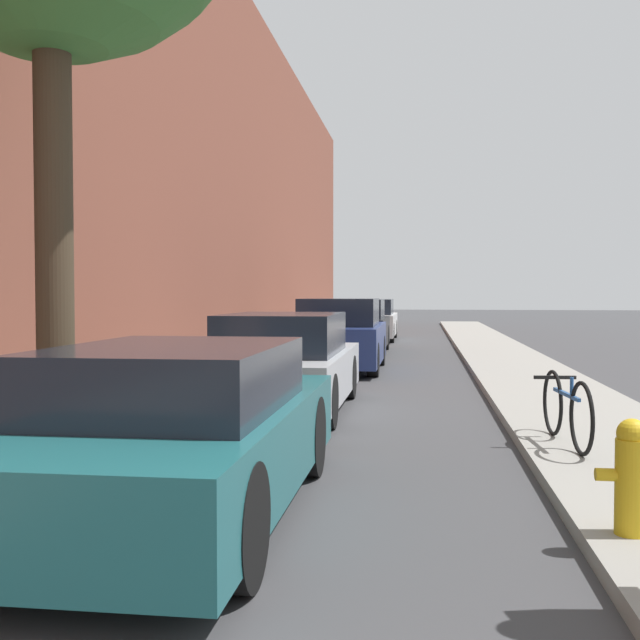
{
  "coord_description": "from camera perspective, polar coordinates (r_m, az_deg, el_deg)",
  "views": [
    {
      "loc": [
        0.88,
        0.95,
        1.65
      ],
      "look_at": [
        -0.49,
        11.19,
        1.27
      ],
      "focal_mm": 42.36,
      "sensor_mm": 36.0,
      "label": 1
    }
  ],
  "objects": [
    {
      "name": "parked_car_white",
      "position": [
        26.39,
        3.84,
        -0.05
      ],
      "size": [
        1.74,
        4.48,
        1.43
      ],
      "color": "black",
      "rests_on": "ground"
    },
    {
      "name": "building_facade_left",
      "position": [
        16.25,
        -11.27,
        13.82
      ],
      "size": [
        0.7,
        52.0,
        9.94
      ],
      "color": "brown",
      "rests_on": "ground"
    },
    {
      "name": "parked_car_black",
      "position": [
        20.74,
        2.67,
        -0.54
      ],
      "size": [
        1.74,
        3.98,
        1.48
      ],
      "color": "black",
      "rests_on": "ground"
    },
    {
      "name": "fire_hydrant",
      "position": [
        5.23,
        22.48,
        -10.77
      ],
      "size": [
        0.44,
        0.2,
        0.74
      ],
      "color": "gold",
      "rests_on": "sidewalk_right"
    },
    {
      "name": "parked_car_silver",
      "position": [
        10.49,
        -2.68,
        -3.4
      ],
      "size": [
        1.72,
        4.29,
        1.36
      ],
      "color": "black",
      "rests_on": "ground"
    },
    {
      "name": "sidewalk_right",
      "position": [
        15.27,
        15.24,
        -3.98
      ],
      "size": [
        2.0,
        52.0,
        0.12
      ],
      "color": "gray",
      "rests_on": "ground"
    },
    {
      "name": "parked_car_teal",
      "position": [
        5.67,
        -10.52,
        -8.37
      ],
      "size": [
        1.72,
        4.25,
        1.27
      ],
      "color": "black",
      "rests_on": "ground"
    },
    {
      "name": "parked_car_navy",
      "position": [
        16.01,
        1.54,
        -1.26
      ],
      "size": [
        1.77,
        3.92,
        1.53
      ],
      "color": "black",
      "rests_on": "ground"
    },
    {
      "name": "bicycle",
      "position": [
        8.01,
        18.09,
        -6.41
      ],
      "size": [
        0.44,
        1.72,
        0.7
      ],
      "rotation": [
        0.0,
        0.0,
        0.09
      ],
      "color": "black",
      "rests_on": "sidewalk_right"
    },
    {
      "name": "ground_plane",
      "position": [
        15.17,
        4.28,
        -4.18
      ],
      "size": [
        120.0,
        120.0,
        0.0
      ],
      "primitive_type": "plane",
      "color": "#3D3D3F"
    },
    {
      "name": "sidewalk_left",
      "position": [
        15.6,
        -6.43,
        -3.79
      ],
      "size": [
        2.0,
        52.0,
        0.12
      ],
      "color": "gray",
      "rests_on": "ground"
    }
  ]
}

